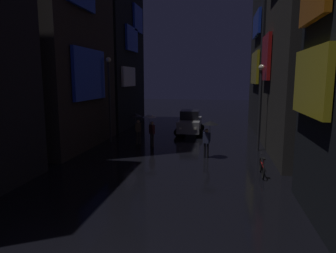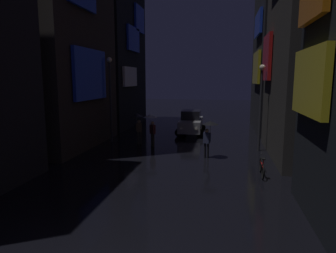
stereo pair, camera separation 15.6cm
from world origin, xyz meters
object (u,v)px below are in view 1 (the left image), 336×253
bicycle_parked_at_storefront (262,167)px  car_distant (190,123)px  pedestrian_midstreet_left_black (209,129)px  streetlamp_right_far (260,97)px  streetlamp_left_far (109,90)px  pedestrian_foreground_left_black (137,120)px  pedestrian_foreground_right_clear (150,121)px

bicycle_parked_at_storefront → car_distant: car_distant is taller
pedestrian_midstreet_left_black → streetlamp_right_far: bearing=38.2°
streetlamp_left_far → pedestrian_midstreet_left_black: bearing=-25.2°
bicycle_parked_at_storefront → streetlamp_right_far: 5.81m
bicycle_parked_at_storefront → streetlamp_left_far: size_ratio=0.31×
pedestrian_foreground_left_black → streetlamp_right_far: streetlamp_right_far is taller
pedestrian_foreground_right_clear → streetlamp_left_far: (-3.13, 0.97, 1.98)m
pedestrian_midstreet_left_black → streetlamp_left_far: bearing=154.8°
pedestrian_midstreet_left_black → pedestrian_foreground_right_clear: size_ratio=1.00×
pedestrian_foreground_left_black → streetlamp_left_far: streetlamp_left_far is taller
pedestrian_midstreet_left_black → bicycle_parked_at_storefront: 3.92m
bicycle_parked_at_storefront → pedestrian_midstreet_left_black: bearing=133.8°
pedestrian_midstreet_left_black → pedestrian_foreground_left_black: size_ratio=1.00×
bicycle_parked_at_storefront → car_distant: (-4.36, 9.98, 0.54)m
car_distant → streetlamp_right_far: streetlamp_right_far is taller
pedestrian_foreground_right_clear → bicycle_parked_at_storefront: pedestrian_foreground_right_clear is taller
streetlamp_right_far → streetlamp_left_far: (-10.00, 0.98, 0.34)m
pedestrian_foreground_left_black → bicycle_parked_at_storefront: pedestrian_foreground_left_black is taller
pedestrian_foreground_left_black → car_distant: size_ratio=0.51×
pedestrian_midstreet_left_black → streetlamp_right_far: streetlamp_right_far is taller
pedestrian_midstreet_left_black → pedestrian_foreground_right_clear: 4.55m
streetlamp_left_far → pedestrian_foreground_left_black: bearing=-14.7°
pedestrian_foreground_right_clear → streetlamp_left_far: streetlamp_left_far is taller
pedestrian_foreground_right_clear → car_distant: (2.12, 4.97, -0.74)m
bicycle_parked_at_storefront → streetlamp_right_far: (0.40, 5.01, 2.93)m
pedestrian_midstreet_left_black → pedestrian_foreground_right_clear: same height
streetlamp_right_far → streetlamp_left_far: bearing=174.4°
pedestrian_foreground_left_black → streetlamp_left_far: bearing=165.3°
pedestrian_foreground_right_clear → streetlamp_right_far: (6.87, -0.01, 1.64)m
pedestrian_foreground_right_clear → bicycle_parked_at_storefront: size_ratio=1.16×
pedestrian_midstreet_left_black → car_distant: 7.56m
pedestrian_midstreet_left_black → pedestrian_foreground_left_black: same height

